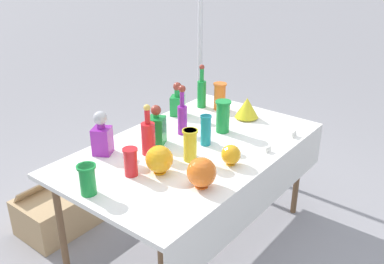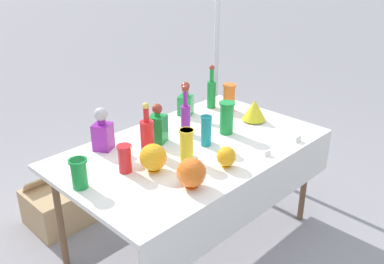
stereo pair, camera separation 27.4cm
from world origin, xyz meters
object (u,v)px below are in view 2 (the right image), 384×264
object	(u,v)px
slender_vase_0	(206,130)
tall_bottle_0	(185,115)
round_bowl_0	(226,157)
canopy_pole	(216,66)
round_bowl_1	(191,173)
square_decanter_2	(158,126)
square_decanter_1	(186,102)
slender_vase_2	(229,97)
fluted_vase_0	(254,110)
slender_vase_5	(227,117)
tall_bottle_2	(211,92)
tall_bottle_1	(147,134)
round_bowl_2	(153,157)
slender_vase_4	(79,172)
slender_vase_1	(125,158)
square_decanter_0	(102,131)
cardboard_box_behind_left	(65,203)
slender_vase_3	(187,144)

from	to	relation	value
slender_vase_0	tall_bottle_0	bearing A→B (deg)	80.22
round_bowl_0	canopy_pole	size ratio (longest dim) A/B	0.05
round_bowl_1	square_decanter_2	bearing A→B (deg)	65.68
square_decanter_1	slender_vase_2	size ratio (longest dim) A/B	1.21
fluted_vase_0	round_bowl_0	size ratio (longest dim) A/B	1.40
square_decanter_2	slender_vase_5	bearing A→B (deg)	-28.99
tall_bottle_2	slender_vase_5	size ratio (longest dim) A/B	1.54
tall_bottle_1	canopy_pole	bearing A→B (deg)	24.77
slender_vase_0	round_bowl_2	world-z (taller)	slender_vase_0
slender_vase_2	square_decanter_1	bearing A→B (deg)	147.50
tall_bottle_1	slender_vase_2	size ratio (longest dim) A/B	1.54
tall_bottle_0	round_bowl_2	bearing A→B (deg)	-154.47
slender_vase_2	tall_bottle_0	bearing A→B (deg)	-173.46
slender_vase_4	tall_bottle_2	bearing A→B (deg)	12.06
slender_vase_1	round_bowl_2	world-z (taller)	same
round_bowl_1	square_decanter_0	bearing A→B (deg)	95.12
slender_vase_0	slender_vase_5	bearing A→B (deg)	7.06
canopy_pole	tall_bottle_2	bearing A→B (deg)	-141.60
tall_bottle_0	slender_vase_1	distance (m)	0.64
square_decanter_1	round_bowl_2	size ratio (longest dim) A/B	1.54
round_bowl_0	square_decanter_0	bearing A→B (deg)	117.60
tall_bottle_2	cardboard_box_behind_left	world-z (taller)	tall_bottle_2
square_decanter_1	slender_vase_3	distance (m)	0.74
slender_vase_0	round_bowl_1	distance (m)	0.52
square_decanter_0	round_bowl_0	world-z (taller)	square_decanter_0
tall_bottle_0	round_bowl_2	world-z (taller)	tall_bottle_0
cardboard_box_behind_left	fluted_vase_0	bearing A→B (deg)	-38.85
square_decanter_0	square_decanter_2	xyz separation A→B (m)	(0.32, -0.17, -0.01)
tall_bottle_0	slender_vase_3	world-z (taller)	tall_bottle_0
slender_vase_4	canopy_pole	size ratio (longest dim) A/B	0.07
square_decanter_0	slender_vase_0	distance (m)	0.66
tall_bottle_1	round_bowl_1	bearing A→B (deg)	-102.48
square_decanter_2	slender_vase_2	distance (m)	0.76
square_decanter_0	slender_vase_4	xyz separation A→B (m)	(-0.36, -0.30, -0.03)
slender_vase_2	round_bowl_1	world-z (taller)	slender_vase_2
square_decanter_0	tall_bottle_2	bearing A→B (deg)	0.01
tall_bottle_2	round_bowl_2	world-z (taller)	tall_bottle_2
square_decanter_1	slender_vase_2	distance (m)	0.35
slender_vase_0	cardboard_box_behind_left	distance (m)	1.31
slender_vase_5	round_bowl_1	world-z (taller)	slender_vase_5
fluted_vase_0	round_bowl_0	xyz separation A→B (m)	(-0.68, -0.31, -0.02)
tall_bottle_1	round_bowl_0	size ratio (longest dim) A/B	2.62
canopy_pole	tall_bottle_0	bearing A→B (deg)	-148.80
tall_bottle_2	fluted_vase_0	bearing A→B (deg)	-87.07
square_decanter_2	slender_vase_4	bearing A→B (deg)	-169.25
square_decanter_0	fluted_vase_0	bearing A→B (deg)	-21.17
slender_vase_0	round_bowl_0	distance (m)	0.31
round_bowl_1	fluted_vase_0	bearing A→B (deg)	17.90
round_bowl_0	cardboard_box_behind_left	bearing A→B (deg)	110.26
tall_bottle_0	round_bowl_1	distance (m)	0.71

